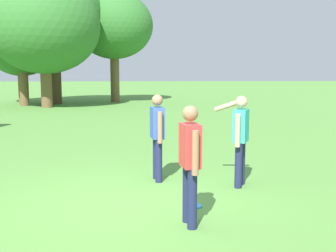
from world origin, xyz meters
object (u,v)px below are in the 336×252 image
Objects in this scene: frisbee at (193,206)px; tree_slender_mid at (54,18)px; person_catcher at (157,132)px; person_bystander at (240,134)px; tree_tall_left at (21,47)px; tree_back_left at (114,26)px; person_thrower at (190,158)px; tree_broad_center at (22,47)px; tree_far_right at (44,26)px.

tree_slender_mid reaches higher than frisbee.
person_catcher and person_bystander have the same top height.
frisbee is at bearing -70.51° from person_catcher.
tree_back_left is (5.46, 0.75, 1.30)m from tree_tall_left.
person_thrower and person_catcher have the same top height.
tree_slender_mid is at bearing -15.85° from tree_tall_left.
tree_tall_left is at bearing 109.57° from tree_broad_center.
tree_broad_center is (-8.86, 16.40, 2.28)m from person_bystander.
tree_back_left is at bearing 97.80° from person_catcher.
person_bystander is at bearing -78.02° from tree_back_left.
tree_far_right reaches higher than person_bystander.
person_thrower and person_bystander have the same top height.
frisbee is at bearing -68.74° from tree_far_right.
tree_tall_left is (-8.40, 19.96, 2.40)m from person_thrower.
tree_tall_left is 0.76× the size of tree_back_left.
tree_far_right is at bearing -52.26° from tree_tall_left.
tree_slender_mid is (-6.25, 19.35, 4.00)m from person_thrower.
tree_back_left reaches higher than person_thrower.
tree_back_left reaches higher than tree_tall_left.
person_catcher is 0.24× the size of tree_back_left.
tree_far_right is at bearing -90.91° from tree_slender_mid.
tree_far_right reaches higher than tree_broad_center.
tree_slender_mid reaches higher than person_catcher.
tree_far_right reaches higher than person_catcher.
tree_slender_mid is (0.03, 2.12, 0.65)m from tree_far_right.
tree_broad_center reaches higher than frisbee.
tree_far_right is 2.22m from tree_slender_mid.
tree_tall_left is 5.66m from tree_back_left.
frisbee is at bearing -65.66° from tree_broad_center.
tree_far_right is (-7.34, 15.35, 3.33)m from person_bystander.
tree_tall_left is at bearing 113.93° from frisbee.
tree_far_right reaches higher than tree_back_left.
frisbee is 0.04× the size of tree_back_left.
person_bystander is at bearing 50.37° from frisbee.
person_catcher reaches higher than frisbee.
tree_broad_center is (-7.80, 18.28, 2.30)m from person_thrower.
frisbee is 0.04× the size of tree_far_right.
tree_tall_left is 0.75× the size of tree_far_right.
person_catcher is 17.75m from tree_broad_center.
tree_far_right is at bearing -34.68° from tree_broad_center.
tree_tall_left reaches higher than frisbee.
tree_back_left is at bearing 98.74° from frisbee.
person_bystander is at bearing -62.40° from tree_tall_left.
person_catcher is at bearing 100.39° from person_thrower.
person_thrower is 20.01m from tree_broad_center.
person_bystander is at bearing -67.30° from tree_slender_mid.
tree_broad_center is at bearing 113.11° from person_thrower.
person_catcher is 0.32× the size of tree_tall_left.
tree_back_left is at bearing 26.57° from tree_broad_center.
tree_broad_center reaches higher than person_thrower.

